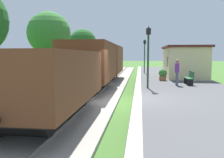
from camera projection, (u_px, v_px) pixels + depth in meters
ground_plane at (129, 103)px, 11.13m from camera, size 160.00×160.00×0.00m
platform_slab at (200, 102)px, 10.75m from camera, size 6.00×60.00×0.25m
platform_edge_stripe at (137, 98)px, 11.06m from camera, size 0.36×60.00×0.01m
track_ballast at (78, 101)px, 11.40m from camera, size 3.80×60.00×0.12m
rail_near at (93, 99)px, 11.30m from camera, size 0.07×60.00×0.14m
rail_far at (64, 98)px, 11.47m from camera, size 0.07×60.00×0.14m
freight_train at (92, 66)px, 14.61m from camera, size 2.50×19.40×2.72m
station_hut at (184, 62)px, 21.28m from camera, size 3.50×5.80×2.78m
bench_near_hut at (190, 78)px, 16.13m from camera, size 0.42×1.50×0.91m
bench_down_platform at (171, 69)px, 25.87m from camera, size 0.42×1.50×0.91m
person_waiting at (177, 71)px, 15.62m from camera, size 0.34×0.43×1.71m
potted_planter at (163, 74)px, 18.73m from camera, size 0.64×0.64×0.92m
lamp_post_near at (148, 46)px, 14.21m from camera, size 0.28×0.28×3.70m
lamp_post_far at (145, 50)px, 25.91m from camera, size 0.28×0.28×3.70m
tree_trackside_far at (49, 34)px, 21.58m from camera, size 3.89×3.89×6.13m
tree_field_left at (83, 43)px, 27.50m from camera, size 3.19×3.19×5.21m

